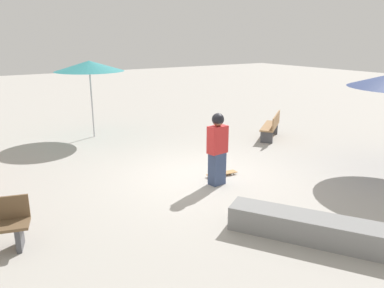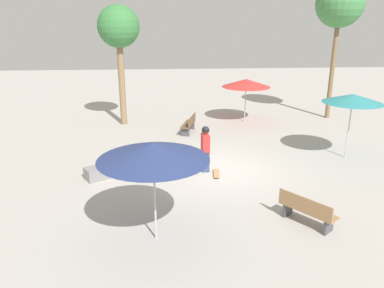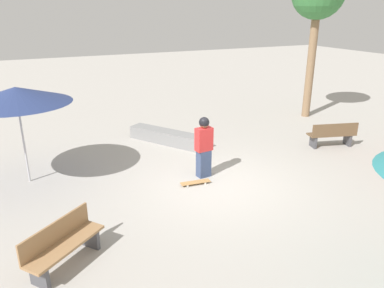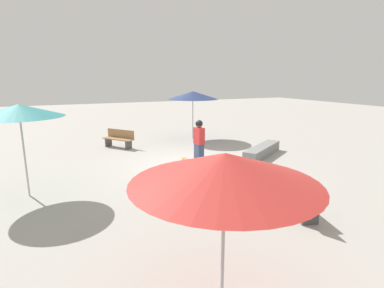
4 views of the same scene
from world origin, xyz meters
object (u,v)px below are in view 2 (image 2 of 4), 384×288
(shade_umbrella_red, at_px, (246,83))
(skater_main, at_px, (205,147))
(shade_umbrella_navy, at_px, (153,151))
(skateboard, at_px, (216,173))
(shade_umbrella_teal, at_px, (353,99))
(concrete_ledge, at_px, (125,166))
(palm_tree_far_back, at_px, (340,5))
(bench_near, at_px, (307,210))
(bench_far, at_px, (189,124))
(palm_tree_center_right, at_px, (119,29))

(shade_umbrella_red, bearing_deg, skater_main, 66.93)
(shade_umbrella_navy, bearing_deg, shade_umbrella_red, -112.49)
(skateboard, distance_m, shade_umbrella_teal, 6.12)
(skater_main, xyz_separation_m, skateboard, (-0.37, 0.43, -0.86))
(skater_main, relative_size, shade_umbrella_navy, 0.63)
(concrete_ledge, xyz_separation_m, shade_umbrella_navy, (-1.21, 4.51, 2.15))
(concrete_ledge, distance_m, palm_tree_far_back, 14.20)
(skater_main, xyz_separation_m, shade_umbrella_red, (-2.93, -6.89, 1.18))
(skater_main, relative_size, bench_near, 1.11)
(skateboard, relative_size, bench_near, 0.53)
(skater_main, height_order, palm_tree_far_back, palm_tree_far_back)
(shade_umbrella_navy, xyz_separation_m, shade_umbrella_teal, (-7.57, -5.39, 0.05))
(skateboard, relative_size, palm_tree_far_back, 0.11)
(bench_far, xyz_separation_m, palm_tree_center_right, (3.36, -1.85, 4.44))
(bench_far, height_order, palm_tree_far_back, palm_tree_far_back)
(palm_tree_center_right, bearing_deg, skater_main, 117.94)
(palm_tree_far_back, bearing_deg, skater_main, 43.27)
(bench_far, relative_size, palm_tree_far_back, 0.22)
(bench_far, height_order, shade_umbrella_teal, shade_umbrella_teal)
(concrete_ledge, height_order, shade_umbrella_navy, shade_umbrella_navy)
(shade_umbrella_red, bearing_deg, palm_tree_center_right, 0.73)
(skater_main, bearing_deg, palm_tree_far_back, 127.18)
(skater_main, bearing_deg, bench_far, 176.78)
(skater_main, relative_size, shade_umbrella_teal, 0.66)
(palm_tree_far_back, height_order, palm_tree_center_right, palm_tree_far_back)
(bench_far, distance_m, shade_umbrella_red, 4.09)
(bench_near, bearing_deg, bench_far, 158.38)
(skater_main, distance_m, palm_tree_far_back, 11.87)
(skater_main, height_order, shade_umbrella_teal, shade_umbrella_teal)
(concrete_ledge, bearing_deg, palm_tree_center_right, -84.36)
(palm_tree_far_back, relative_size, palm_tree_center_right, 1.22)
(bench_near, height_order, palm_tree_far_back, palm_tree_far_back)
(skateboard, height_order, palm_tree_center_right, palm_tree_center_right)
(concrete_ledge, xyz_separation_m, bench_near, (-5.27, 4.13, 0.21))
(skateboard, bearing_deg, shade_umbrella_red, 166.75)
(skater_main, height_order, concrete_ledge, skater_main)
(skater_main, distance_m, bench_far, 4.99)
(shade_umbrella_teal, xyz_separation_m, palm_tree_center_right, (9.44, -5.81, 2.45))
(shade_umbrella_teal, bearing_deg, shade_umbrella_navy, 35.46)
(palm_tree_far_back, bearing_deg, shade_umbrella_teal, 72.78)
(shade_umbrella_teal, relative_size, palm_tree_center_right, 0.43)
(bench_far, relative_size, shade_umbrella_navy, 0.61)
(bench_near, xyz_separation_m, palm_tree_center_right, (5.93, -10.82, 4.44))
(bench_far, bearing_deg, palm_tree_center_right, 77.07)
(skateboard, bearing_deg, concrete_ledge, -93.31)
(bench_near, xyz_separation_m, bench_far, (2.57, -8.97, 0.00))
(bench_near, relative_size, shade_umbrella_teal, 0.59)
(shade_umbrella_teal, bearing_deg, shade_umbrella_red, -63.86)
(skateboard, xyz_separation_m, palm_tree_far_back, (-7.43, -7.76, 5.99))
(concrete_ledge, relative_size, palm_tree_far_back, 0.37)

